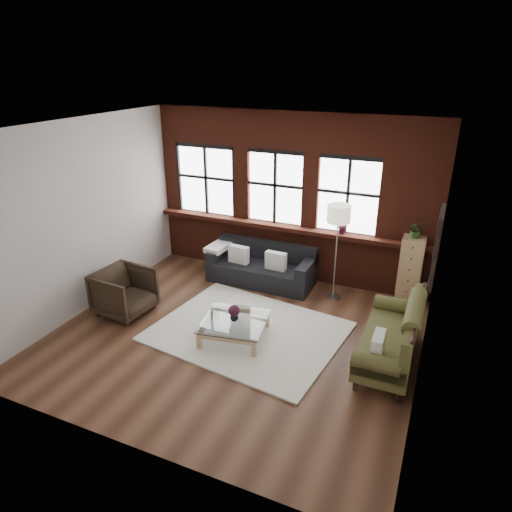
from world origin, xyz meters
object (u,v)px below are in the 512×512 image
at_px(coffee_table, 234,329).
at_px(drawer_chest, 410,271).
at_px(dark_sofa, 261,265).
at_px(vase, 234,317).
at_px(floor_lamp, 336,249).
at_px(armchair, 124,292).
at_px(vintage_settee, 390,333).

height_order(coffee_table, drawer_chest, drawer_chest).
xyz_separation_m(dark_sofa, vase, (0.38, -1.97, 0.02)).
bearing_deg(vase, dark_sofa, 100.88).
xyz_separation_m(coffee_table, vase, (0.00, 0.00, 0.23)).
bearing_deg(coffee_table, floor_lamp, 61.07).
bearing_deg(drawer_chest, floor_lamp, -164.63).
bearing_deg(armchair, drawer_chest, -57.38).
relative_size(dark_sofa, vintage_settee, 1.10).
height_order(vintage_settee, coffee_table, vintage_settee).
bearing_deg(vase, coffee_table, 180.00).
height_order(armchair, vase, armchair).
xyz_separation_m(drawer_chest, floor_lamp, (-1.25, -0.34, 0.33)).
bearing_deg(floor_lamp, vintage_settee, -52.84).
height_order(vase, drawer_chest, drawer_chest).
distance_m(vase, drawer_chest, 3.26).
distance_m(coffee_table, floor_lamp, 2.34).
distance_m(armchair, vase, 2.06).
bearing_deg(dark_sofa, floor_lamp, -1.62).
xyz_separation_m(vintage_settee, floor_lamp, (-1.21, 1.60, 0.46)).
xyz_separation_m(vintage_settee, coffee_table, (-2.28, -0.33, -0.34)).
bearing_deg(drawer_chest, armchair, -152.21).
relative_size(vase, floor_lamp, 0.07).
bearing_deg(drawer_chest, dark_sofa, -173.57).
xyz_separation_m(dark_sofa, vintage_settee, (2.65, -1.64, 0.12)).
bearing_deg(vintage_settee, floor_lamp, 127.16).
distance_m(dark_sofa, drawer_chest, 2.73).
distance_m(vintage_settee, drawer_chest, 1.95).
bearing_deg(dark_sofa, coffee_table, -79.12).
distance_m(vintage_settee, floor_lamp, 2.06).
xyz_separation_m(vintage_settee, armchair, (-4.33, -0.37, -0.10)).
bearing_deg(dark_sofa, drawer_chest, 6.43).
bearing_deg(drawer_chest, vintage_settee, -91.33).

